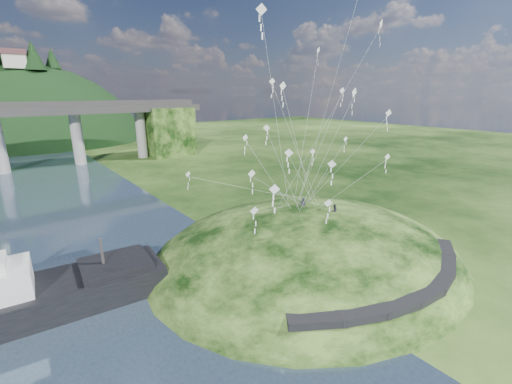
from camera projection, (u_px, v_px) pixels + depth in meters
ground at (261, 287)px, 31.34m from camera, size 320.00×320.00×0.00m
grass_hill at (306, 267)px, 37.97m from camera, size 36.00×32.00×13.00m
footpath at (408, 286)px, 27.71m from camera, size 22.29×5.84×0.83m
work_barge at (24, 297)px, 26.74m from camera, size 20.92×7.25×7.19m
wooden_dock at (143, 282)px, 31.54m from camera, size 12.41×6.82×0.90m
kite_flyers at (319, 201)px, 37.19m from camera, size 2.30×3.83×1.93m
kite_swarm at (307, 116)px, 32.77m from camera, size 20.08×15.50×21.00m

